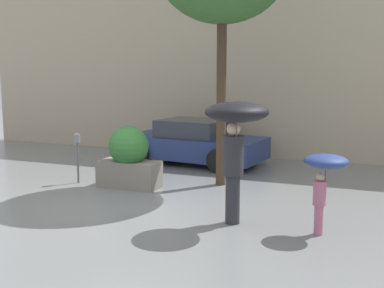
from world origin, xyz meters
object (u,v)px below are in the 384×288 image
(planter_box, at_px, (129,158))
(person_child, at_px, (325,170))
(parking_meter, at_px, (77,148))
(parked_car_near, at_px, (194,143))
(person_adult, at_px, (236,128))

(planter_box, xyz_separation_m, person_child, (4.45, -1.66, 0.38))
(person_child, xyz_separation_m, parking_meter, (-5.78, 1.59, -0.22))
(parked_car_near, bearing_deg, person_child, -133.08)
(person_adult, bearing_deg, planter_box, -154.86)
(person_adult, height_order, parking_meter, person_adult)
(person_child, bearing_deg, parked_car_near, 93.70)
(person_adult, bearing_deg, person_child, 58.37)
(planter_box, relative_size, parked_car_near, 0.34)
(person_adult, distance_m, parking_meter, 4.72)
(parked_car_near, bearing_deg, parking_meter, 161.28)
(person_adult, distance_m, parked_car_near, 5.82)
(parking_meter, bearing_deg, person_child, -15.37)
(planter_box, xyz_separation_m, person_adult, (3.01, -1.74, 0.98))
(planter_box, bearing_deg, person_adult, -30.05)
(planter_box, bearing_deg, person_child, -20.47)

